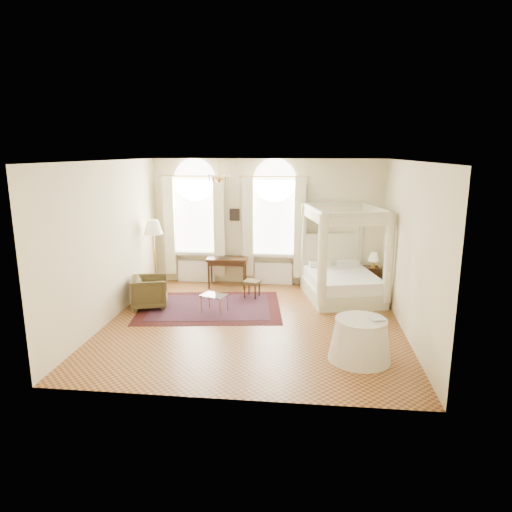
{
  "coord_description": "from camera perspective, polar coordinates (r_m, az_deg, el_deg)",
  "views": [
    {
      "loc": [
        1.05,
        -8.84,
        3.47
      ],
      "look_at": [
        0.01,
        0.4,
        1.34
      ],
      "focal_mm": 32.0,
      "sensor_mm": 36.0,
      "label": 1
    }
  ],
  "objects": [
    {
      "name": "ground",
      "position": [
        9.55,
        -0.33,
        -8.38
      ],
      "size": [
        6.0,
        6.0,
        0.0
      ],
      "primitive_type": "plane",
      "color": "#9D652D",
      "rests_on": "ground"
    },
    {
      "name": "room_walls",
      "position": [
        9.02,
        -0.35,
        3.42
      ],
      "size": [
        6.0,
        6.0,
        6.0
      ],
      "color": "beige",
      "rests_on": "ground"
    },
    {
      "name": "window_left",
      "position": [
        12.24,
        -7.62,
        3.48
      ],
      "size": [
        1.62,
        0.27,
        3.29
      ],
      "color": "white",
      "rests_on": "room_walls"
    },
    {
      "name": "window_right",
      "position": [
        11.91,
        2.25,
        3.33
      ],
      "size": [
        1.62,
        0.27,
        3.29
      ],
      "color": "white",
      "rests_on": "room_walls"
    },
    {
      "name": "chandelier",
      "position": [
        10.24,
        -4.63,
        9.73
      ],
      "size": [
        0.51,
        0.45,
        0.5
      ],
      "color": "#AC7D39",
      "rests_on": "room_walls"
    },
    {
      "name": "wall_pictures",
      "position": [
        11.95,
        1.76,
        5.32
      ],
      "size": [
        2.54,
        0.03,
        0.39
      ],
      "color": "black",
      "rests_on": "room_walls"
    },
    {
      "name": "canopy_bed",
      "position": [
        11.17,
        10.72,
        -2.72
      ],
      "size": [
        2.07,
        2.35,
        2.21
      ],
      "color": "beige",
      "rests_on": "ground"
    },
    {
      "name": "nightstand",
      "position": [
        12.08,
        14.06,
        -2.7
      ],
      "size": [
        0.45,
        0.42,
        0.6
      ],
      "primitive_type": "cube",
      "rotation": [
        0.0,
        0.0,
        0.09
      ],
      "color": "#351D0E",
      "rests_on": "ground"
    },
    {
      "name": "nightstand_lamp",
      "position": [
        11.86,
        14.47,
        -0.23
      ],
      "size": [
        0.27,
        0.27,
        0.39
      ],
      "color": "#AC7D39",
      "rests_on": "nightstand"
    },
    {
      "name": "writing_desk",
      "position": [
        11.88,
        -3.6,
        -0.75
      ],
      "size": [
        1.06,
        0.58,
        0.78
      ],
      "color": "#351D0E",
      "rests_on": "ground"
    },
    {
      "name": "laptop",
      "position": [
        11.81,
        -4.13,
        -0.2
      ],
      "size": [
        0.36,
        0.23,
        0.03
      ],
      "primitive_type": "imported",
      "rotation": [
        0.0,
        0.0,
        3.17
      ],
      "color": "black",
      "rests_on": "writing_desk"
    },
    {
      "name": "stool",
      "position": [
        11.08,
        -0.51,
        -3.44
      ],
      "size": [
        0.45,
        0.45,
        0.42
      ],
      "color": "#45371D",
      "rests_on": "ground"
    },
    {
      "name": "armchair",
      "position": [
        10.66,
        -13.14,
        -4.39
      ],
      "size": [
        0.98,
        0.96,
        0.72
      ],
      "primitive_type": "imported",
      "rotation": [
        0.0,
        0.0,
        1.86
      ],
      "color": "#42371C",
      "rests_on": "ground"
    },
    {
      "name": "coffee_table",
      "position": [
        10.14,
        -5.23,
        -5.06
      ],
      "size": [
        0.67,
        0.58,
        0.39
      ],
      "color": "silver",
      "rests_on": "ground"
    },
    {
      "name": "floor_lamp",
      "position": [
        11.49,
        -12.73,
        3.07
      ],
      "size": [
        0.47,
        0.47,
        1.84
      ],
      "color": "#AC7D39",
      "rests_on": "ground"
    },
    {
      "name": "oriental_rug",
      "position": [
        10.51,
        -5.77,
        -6.38
      ],
      "size": [
        3.45,
        2.68,
        0.01
      ],
      "color": "#3E0F10",
      "rests_on": "ground"
    },
    {
      "name": "side_table",
      "position": [
        8.05,
        12.89,
        -10.16
      ],
      "size": [
        1.07,
        1.07,
        0.73
      ],
      "color": "beige",
      "rests_on": "ground"
    },
    {
      "name": "book",
      "position": [
        7.95,
        14.06,
        -7.56
      ],
      "size": [
        0.28,
        0.34,
        0.03
      ],
      "primitive_type": "imported",
      "rotation": [
        0.0,
        0.0,
        0.21
      ],
      "color": "black",
      "rests_on": "side_table"
    }
  ]
}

